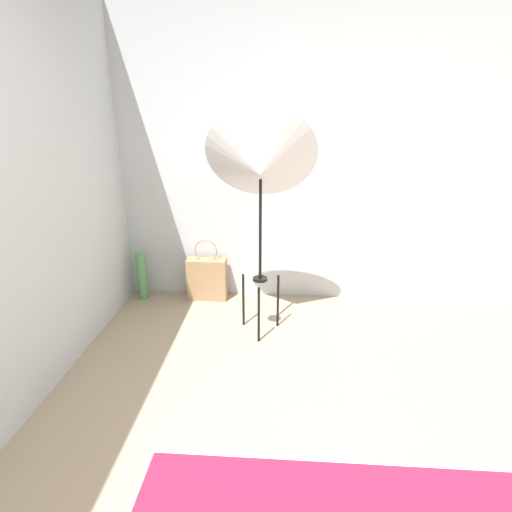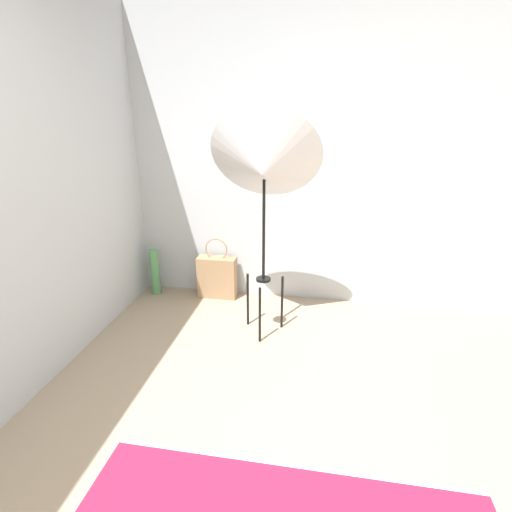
# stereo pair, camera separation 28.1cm
# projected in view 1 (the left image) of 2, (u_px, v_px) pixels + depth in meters

# --- Properties ---
(wall_back) EXTENTS (8.00, 0.05, 2.60)m
(wall_back) POSITION_uv_depth(u_px,v_px,m) (312.00, 160.00, 3.49)
(wall_back) COLOR #B7BCC1
(wall_back) RESTS_ON ground_plane
(wall_side_left) EXTENTS (0.05, 8.00, 2.60)m
(wall_side_left) POSITION_uv_depth(u_px,v_px,m) (16.00, 187.00, 2.23)
(wall_side_left) COLOR #B7BCC1
(wall_side_left) RESTS_ON ground_plane
(photo_umbrella) EXTENTS (0.82, 0.64, 1.75)m
(photo_umbrella) POSITION_uv_depth(u_px,v_px,m) (261.00, 165.00, 2.83)
(photo_umbrella) COLOR black
(photo_umbrella) RESTS_ON ground_plane
(tote_bag) EXTENTS (0.37, 0.15, 0.59)m
(tote_bag) POSITION_uv_depth(u_px,v_px,m) (207.00, 278.00, 3.79)
(tote_bag) COLOR #9E7A56
(tote_bag) RESTS_ON ground_plane
(paper_roll) EXTENTS (0.09, 0.09, 0.45)m
(paper_roll) POSITION_uv_depth(u_px,v_px,m) (142.00, 276.00, 3.78)
(paper_roll) COLOR #56995B
(paper_roll) RESTS_ON ground_plane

